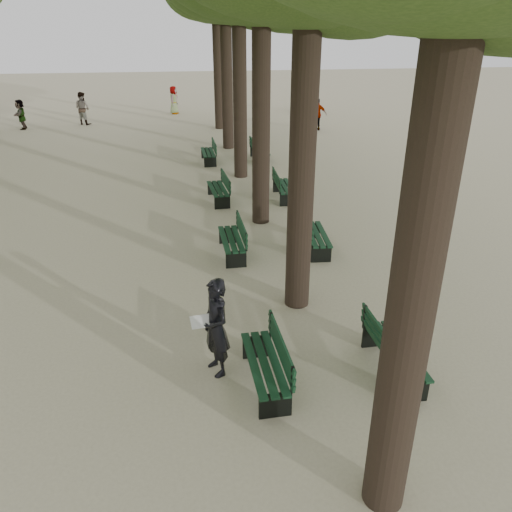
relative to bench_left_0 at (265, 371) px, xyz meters
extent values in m
plane|color=tan|center=(-0.37, -0.42, -0.27)|extent=(120.00, 120.00, 0.00)
cylinder|color=#33261C|center=(1.13, -2.42, 3.48)|extent=(0.52, 0.52, 7.50)
cylinder|color=#33261C|center=(1.13, 2.58, 3.48)|extent=(0.52, 0.52, 7.50)
cylinder|color=#33261C|center=(1.13, 7.58, 3.48)|extent=(0.52, 0.52, 7.50)
cylinder|color=#33261C|center=(1.13, 12.58, 3.48)|extent=(0.52, 0.52, 7.50)
cylinder|color=#33261C|center=(1.13, 17.58, 3.48)|extent=(0.52, 0.52, 7.50)
cylinder|color=#33261C|center=(1.13, 22.58, 3.48)|extent=(0.52, 0.52, 7.50)
cube|color=black|center=(-0.02, 0.00, -0.05)|extent=(0.58, 1.82, 0.45)
cube|color=black|center=(-0.02, 0.00, 0.18)|extent=(0.60, 1.82, 0.04)
cube|color=black|center=(0.26, 0.01, 0.45)|extent=(0.10, 1.80, 0.40)
cube|color=black|center=(-0.02, 5.28, -0.05)|extent=(0.56, 1.81, 0.45)
cube|color=black|center=(-0.02, 5.28, 0.18)|extent=(0.58, 1.81, 0.04)
cube|color=black|center=(0.26, 5.28, 0.45)|extent=(0.08, 1.80, 0.40)
cube|color=black|center=(-0.02, 9.66, -0.05)|extent=(0.66, 1.84, 0.45)
cube|color=black|center=(-0.02, 9.66, 0.18)|extent=(0.68, 1.84, 0.04)
cube|color=black|center=(0.26, 9.68, 0.45)|extent=(0.18, 1.80, 0.40)
cube|color=black|center=(-0.02, 14.93, -0.05)|extent=(0.57, 1.81, 0.45)
cube|color=black|center=(-0.02, 14.93, 0.18)|extent=(0.59, 1.81, 0.04)
cube|color=black|center=(0.26, 14.94, 0.45)|extent=(0.09, 1.80, 0.40)
cube|color=black|center=(2.28, 0.00, -0.05)|extent=(0.56, 1.81, 0.45)
cube|color=black|center=(2.28, 0.00, 0.18)|extent=(0.58, 1.81, 0.04)
cube|color=black|center=(2.00, -0.01, 0.45)|extent=(0.08, 1.80, 0.40)
cube|color=black|center=(2.28, 5.27, -0.05)|extent=(0.66, 1.83, 0.45)
cube|color=black|center=(2.28, 5.27, 0.18)|extent=(0.68, 1.84, 0.04)
cube|color=black|center=(2.00, 5.29, 0.45)|extent=(0.18, 1.80, 0.40)
cube|color=black|center=(2.28, 9.60, -0.05)|extent=(0.58, 1.82, 0.45)
cube|color=black|center=(2.28, 9.60, 0.18)|extent=(0.60, 1.82, 0.04)
cube|color=black|center=(2.00, 9.61, 0.45)|extent=(0.10, 1.80, 0.40)
cube|color=black|center=(2.28, 14.93, -0.05)|extent=(0.65, 1.83, 0.45)
cube|color=black|center=(2.28, 14.93, 0.18)|extent=(0.67, 1.83, 0.04)
cube|color=black|center=(2.00, 14.91, 0.45)|extent=(0.17, 1.80, 0.40)
imported|color=black|center=(-0.77, 0.48, 0.63)|extent=(0.60, 0.80, 1.80)
cube|color=white|center=(-1.02, 0.48, 0.78)|extent=(0.37, 0.29, 0.12)
imported|color=#262628|center=(6.52, 21.19, 0.61)|extent=(1.09, 0.65, 1.76)
imported|color=#262628|center=(-6.79, 24.94, 0.66)|extent=(0.97, 0.79, 1.87)
imported|color=#262628|center=(6.78, 27.70, 0.69)|extent=(0.90, 1.29, 1.93)
imported|color=#262628|center=(-1.44, 28.02, 0.61)|extent=(0.62, 0.93, 1.77)
imported|color=#262628|center=(-10.03, 24.01, 0.55)|extent=(0.44, 1.54, 1.64)
camera|label=1|loc=(-1.16, -6.65, 5.32)|focal=35.00mm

